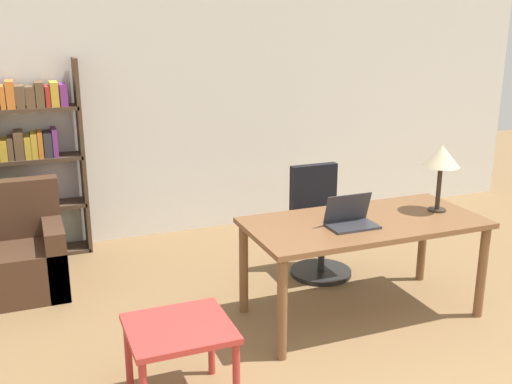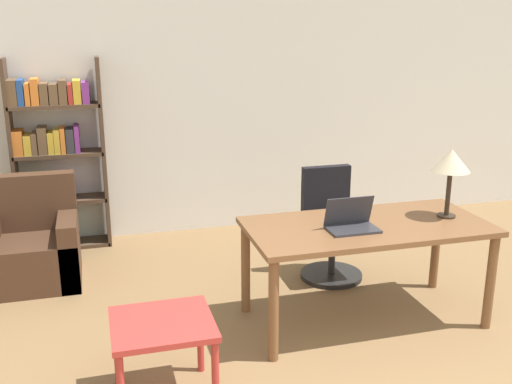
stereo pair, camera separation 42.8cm
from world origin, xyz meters
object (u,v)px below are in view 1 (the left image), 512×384
(office_chair, at_px, (319,227))
(armchair, at_px, (15,258))
(desk, at_px, (364,232))
(side_table_blue, at_px, (179,338))
(table_lamp, at_px, (441,158))
(laptop, at_px, (351,219))
(bookshelf, at_px, (30,165))

(office_chair, relative_size, armchair, 1.06)
(desk, relative_size, side_table_blue, 2.99)
(desk, bearing_deg, armchair, 150.63)
(desk, distance_m, office_chair, 0.88)
(table_lamp, xyz_separation_m, armchair, (-3.13, 1.40, -0.89))
(table_lamp, bearing_deg, desk, 179.71)
(laptop, xyz_separation_m, side_table_blue, (-1.42, -0.53, -0.38))
(office_chair, xyz_separation_m, side_table_blue, (-1.65, -1.45, 0.01))
(table_lamp, relative_size, bookshelf, 0.28)
(table_lamp, xyz_separation_m, bookshelf, (-2.93, 2.21, -0.30))
(laptop, relative_size, table_lamp, 0.68)
(desk, bearing_deg, table_lamp, -0.29)
(desk, xyz_separation_m, table_lamp, (0.65, -0.00, 0.52))
(table_lamp, distance_m, bookshelf, 3.69)
(office_chair, xyz_separation_m, armchair, (-2.54, 0.55, -0.12))
(office_chair, height_order, side_table_blue, office_chair)
(table_lamp, distance_m, armchair, 3.54)
(desk, xyz_separation_m, laptop, (-0.16, -0.07, 0.14))
(side_table_blue, bearing_deg, table_lamp, 14.97)
(laptop, height_order, table_lamp, table_lamp)
(armchair, distance_m, bookshelf, 1.02)
(office_chair, height_order, armchair, office_chair)
(side_table_blue, bearing_deg, office_chair, 41.25)
(desk, distance_m, table_lamp, 0.83)
(laptop, xyz_separation_m, table_lamp, (0.82, 0.07, 0.37))
(desk, height_order, table_lamp, table_lamp)
(laptop, distance_m, bookshelf, 3.11)
(table_lamp, relative_size, office_chair, 0.54)
(desk, distance_m, bookshelf, 3.18)
(side_table_blue, height_order, bookshelf, bookshelf)
(laptop, bearing_deg, armchair, 147.60)
(laptop, bearing_deg, table_lamp, 4.91)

